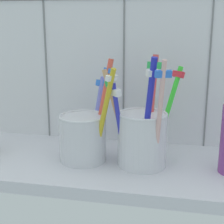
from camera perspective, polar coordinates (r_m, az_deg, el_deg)
counter_slab at (r=60.06cm, az=0.10°, el=-9.13°), size 64.00×22.00×2.00cm
tile_wall_back at (r=66.85cm, az=2.20°, el=12.30°), size 64.00×2.20×45.00cm
toothbrush_cup_left at (r=58.84cm, az=-4.69°, el=-3.88°), size 10.77×11.34×17.52cm
toothbrush_cup_right at (r=56.58cm, az=5.19°, el=-3.89°), size 13.43×12.71×18.62cm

